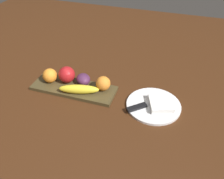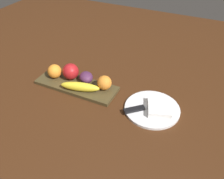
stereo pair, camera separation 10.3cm
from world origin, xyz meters
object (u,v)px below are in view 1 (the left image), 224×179
banana (79,90)px  folded_napkin (161,104)px  knife (140,107)px  orange_near_apple (50,76)px  fruit_tray (74,88)px  apple (67,75)px  grape_bunch (84,79)px  orange_near_banana (103,83)px  dinner_plate (153,105)px

banana → folded_napkin: size_ratio=1.68×
banana → folded_napkin: bearing=170.6°
folded_napkin → knife: bearing=-155.5°
orange_near_apple → folded_napkin: (0.53, -0.01, -0.03)m
orange_near_apple → knife: (0.45, -0.04, -0.03)m
fruit_tray → orange_near_apple: bearing=177.4°
apple → grape_bunch: 0.08m
fruit_tray → banana: 0.06m
orange_near_banana → knife: (0.19, -0.06, -0.03)m
orange_near_apple → grape_bunch: orange_near_apple is taller
orange_near_banana → grape_bunch: bearing=172.8°
apple → banana: 0.11m
grape_bunch → dinner_plate: 0.35m
orange_near_apple → knife: bearing=-5.5°
folded_napkin → knife: folded_napkin is taller
folded_napkin → knife: (-0.08, -0.04, -0.01)m
apple → orange_near_apple: apple is taller
orange_near_apple → dinner_plate: (0.50, -0.01, -0.04)m
dinner_plate → banana: bearing=-174.0°
fruit_tray → folded_napkin: bearing=-0.0°
apple → knife: size_ratio=0.53×
folded_napkin → dinner_plate: bearing=180.0°
orange_near_banana → knife: bearing=-18.7°
orange_near_apple → orange_near_banana: bearing=4.4°
grape_bunch → folded_napkin: size_ratio=0.70×
apple → grape_bunch: bearing=5.5°
apple → orange_near_banana: (0.18, -0.00, -0.01)m
orange_near_apple → fruit_tray: bearing=-2.6°
knife → dinner_plate: bearing=-6.7°
orange_near_banana → grape_bunch: size_ratio=0.88×
banana → dinner_plate: bearing=171.1°
apple → orange_near_apple: size_ratio=1.16×
orange_near_banana → apple: bearing=178.5°
banana → grape_bunch: 0.07m
fruit_tray → grape_bunch: 0.06m
grape_bunch → knife: size_ratio=0.51×
orange_near_banana → folded_napkin: size_ratio=0.62×
apple → orange_near_banana: apple is taller
grape_bunch → knife: 0.30m
grape_bunch → banana: bearing=-84.0°
apple → dinner_plate: (0.42, -0.03, -0.05)m
dinner_plate → apple: bearing=175.8°
orange_near_banana → dinner_plate: 0.25m
dinner_plate → grape_bunch: bearing=173.5°
apple → orange_near_banana: 0.18m
fruit_tray → apple: 0.07m
dinner_plate → fruit_tray: bearing=180.0°
fruit_tray → orange_near_apple: orange_near_apple is taller
apple → folded_napkin: size_ratio=0.72×
orange_near_apple → folded_napkin: orange_near_apple is taller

